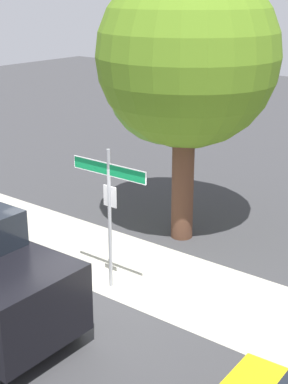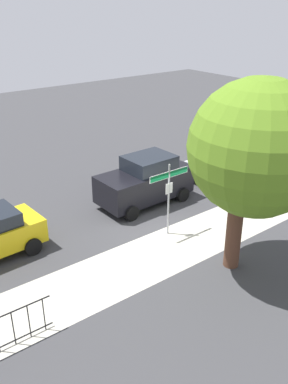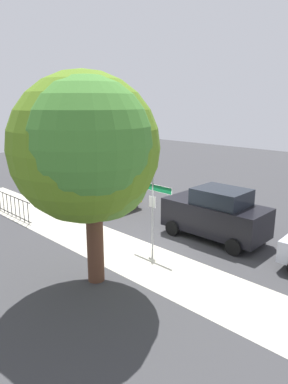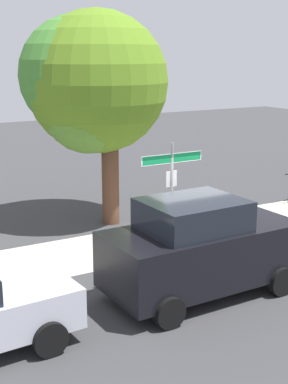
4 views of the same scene
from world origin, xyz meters
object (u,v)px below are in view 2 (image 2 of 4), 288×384
shade_tree (262,149)px  car_black (145,180)px  car_silver (228,160)px  street_sign (169,186)px

shade_tree → car_black: (-0.30, -6.09, -3.17)m
car_silver → car_black: car_black is taller
shade_tree → car_black: shade_tree is taller
street_sign → car_silver: size_ratio=0.61×
shade_tree → car_black: 6.87m
car_silver → car_black: 5.40m
car_black → car_silver: bearing=178.8°
shade_tree → car_silver: (-5.69, -6.06, -3.44)m
street_sign → car_silver: (-6.41, -2.68, -1.23)m
street_sign → shade_tree: (-0.72, 3.38, 2.21)m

